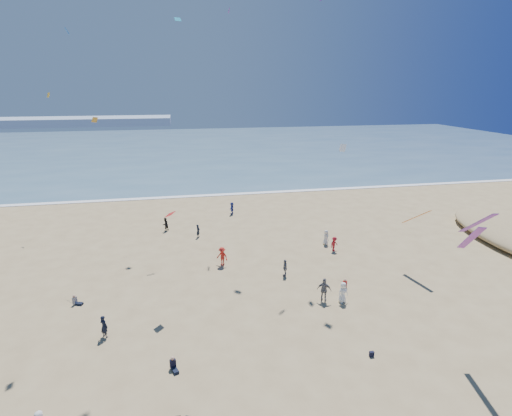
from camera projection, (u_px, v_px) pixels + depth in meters
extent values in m
cube|color=#476B84|center=(187.00, 148.00, 108.17)|extent=(220.00, 100.00, 0.06)
cube|color=white|center=(197.00, 196.00, 61.27)|extent=(220.00, 1.20, 0.08)
cube|color=#7A8EA8|center=(37.00, 122.00, 167.01)|extent=(110.00, 20.00, 3.20)
imported|color=#354394|center=(232.00, 208.00, 52.59)|extent=(0.82, 1.58, 1.63)
imported|color=red|center=(222.00, 256.00, 37.54)|extent=(1.32, 1.27, 1.81)
imported|color=gray|center=(285.00, 268.00, 35.41)|extent=(0.51, 0.98, 1.59)
imported|color=white|center=(343.00, 292.00, 31.11)|extent=(0.91, 0.69, 1.69)
imported|color=black|center=(198.00, 231.00, 44.54)|extent=(0.57, 0.64, 1.48)
imported|color=slate|center=(324.00, 290.00, 31.24)|extent=(1.22, 0.98, 1.94)
imported|color=maroon|center=(334.00, 244.00, 40.82)|extent=(1.14, 0.97, 1.53)
imported|color=silver|center=(326.00, 237.00, 42.45)|extent=(0.72, 0.91, 1.64)
imported|color=black|center=(165.00, 224.00, 46.50)|extent=(0.96, 0.96, 1.57)
imported|color=black|center=(104.00, 326.00, 26.78)|extent=(0.70, 0.67, 1.62)
cube|color=black|center=(372.00, 354.00, 25.03)|extent=(0.28, 0.18, 0.34)
cube|color=#18C1EC|center=(178.00, 19.00, 40.67)|extent=(0.73, 0.51, 0.36)
cube|color=yellow|center=(48.00, 95.00, 45.09)|extent=(0.47, 0.52, 0.55)
cube|color=red|center=(170.00, 214.00, 29.42)|extent=(0.85, 0.88, 0.41)
cube|color=orange|center=(95.00, 120.00, 34.28)|extent=(0.71, 0.79, 0.43)
cube|color=#7F1E8E|center=(229.00, 11.00, 42.07)|extent=(0.29, 0.85, 0.49)
cube|color=blue|center=(67.00, 31.00, 26.70)|extent=(0.36, 0.60, 0.42)
cube|color=white|center=(343.00, 148.00, 36.98)|extent=(0.66, 0.65, 0.66)
cube|color=#672594|center=(477.00, 223.00, 23.34)|extent=(0.35, 3.14, 2.21)
cube|color=orange|center=(416.00, 217.00, 35.45)|extent=(0.35, 2.64, 1.87)
cube|color=#702698|center=(470.00, 238.00, 19.76)|extent=(0.35, 3.30, 2.33)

